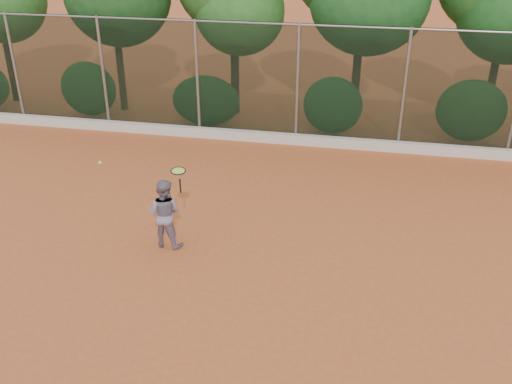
# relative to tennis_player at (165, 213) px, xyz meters

# --- Properties ---
(ground) EXTENTS (80.00, 80.00, 0.00)m
(ground) POSITION_rel_tennis_player_xyz_m (1.84, -0.67, -0.74)
(ground) COLOR #BF5B2D
(ground) RESTS_ON ground
(concrete_curb) EXTENTS (24.00, 0.20, 0.30)m
(concrete_curb) POSITION_rel_tennis_player_xyz_m (1.84, 6.15, -0.59)
(concrete_curb) COLOR beige
(concrete_curb) RESTS_ON ground
(tennis_player) EXTENTS (0.78, 0.64, 1.49)m
(tennis_player) POSITION_rel_tennis_player_xyz_m (0.00, 0.00, 0.00)
(tennis_player) COLOR gray
(tennis_player) RESTS_ON ground
(chainlink_fence) EXTENTS (24.09, 0.09, 3.50)m
(chainlink_fence) POSITION_rel_tennis_player_xyz_m (1.84, 6.33, 1.11)
(chainlink_fence) COLOR black
(chainlink_fence) RESTS_ON ground
(tennis_racket) EXTENTS (0.38, 0.38, 0.53)m
(tennis_racket) POSITION_rel_tennis_player_xyz_m (0.42, -0.18, 1.03)
(tennis_racket) COLOR black
(tennis_racket) RESTS_ON ground
(tennis_ball_in_flight) EXTENTS (0.07, 0.07, 0.07)m
(tennis_ball_in_flight) POSITION_rel_tennis_player_xyz_m (-1.32, 0.06, 0.98)
(tennis_ball_in_flight) COLOR #D0EF36
(tennis_ball_in_flight) RESTS_ON ground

